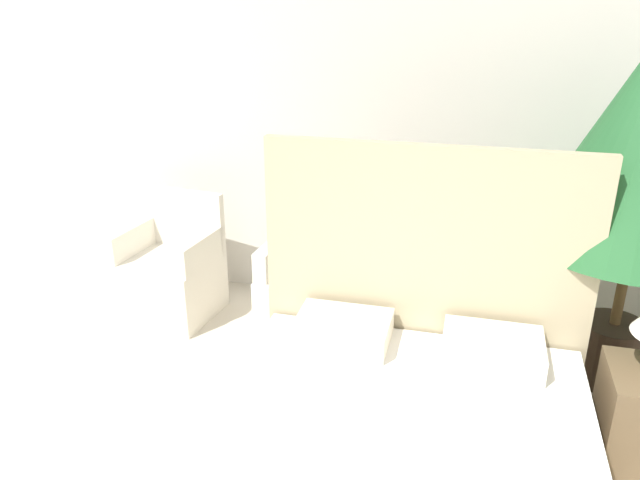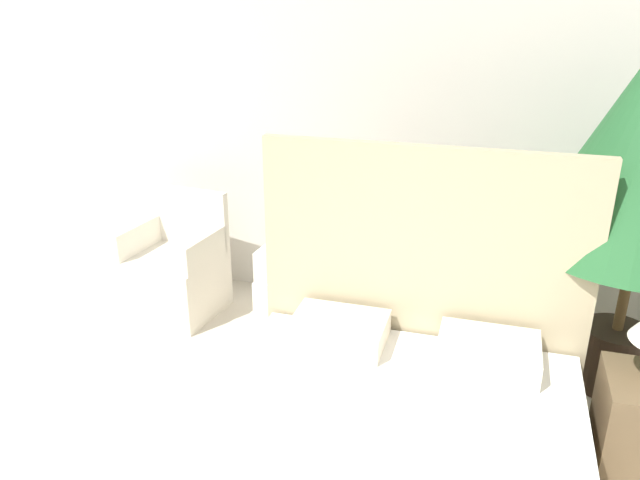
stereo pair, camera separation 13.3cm
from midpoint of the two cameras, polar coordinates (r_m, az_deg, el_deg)
The scene contains 4 objects.
wall_back at distance 4.54m, azimuth 2.56°, elevation 11.79°, with size 10.00×0.06×2.90m.
bed at distance 2.94m, azimuth 7.13°, elevation -20.37°, with size 1.80×2.22×1.52m.
armchair_near_window_left at distance 4.73m, azimuth -12.49°, elevation -3.04°, with size 0.74×0.66×0.89m.
armchair_near_window_right at distance 4.34m, azimuth 0.58°, elevation -4.87°, with size 0.73×0.64×0.89m.
Camera 2 is at (1.13, -0.84, 2.26)m, focal length 35.00 mm.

